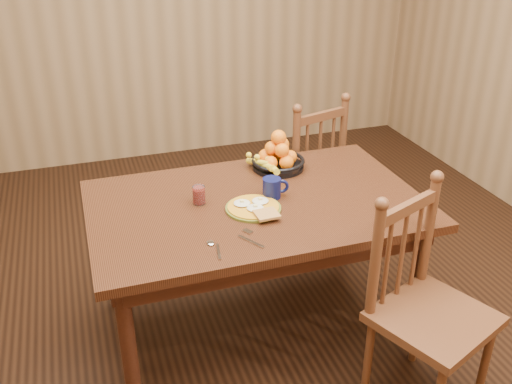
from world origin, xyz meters
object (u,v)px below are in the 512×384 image
object	(u,v)px
chair_far	(303,173)
dining_table	(256,216)
coffee_mug	(273,188)
fruit_bowl	(277,158)
breakfast_plate	(254,208)
chair_near	(426,310)

from	to	relation	value
chair_far	dining_table	bearing A→B (deg)	36.43
chair_far	coffee_mug	size ratio (longest dim) A/B	7.46
coffee_mug	dining_table	bearing A→B (deg)	-169.15
dining_table	fruit_bowl	size ratio (longest dim) A/B	4.94
chair_far	breakfast_plate	bearing A→B (deg)	37.53
chair_near	breakfast_plate	xyz separation A→B (m)	(-0.57, 0.62, 0.27)
dining_table	fruit_bowl	bearing A→B (deg)	54.91
fruit_bowl	breakfast_plate	bearing A→B (deg)	-123.14
dining_table	breakfast_plate	bearing A→B (deg)	-114.32
dining_table	chair_far	xyz separation A→B (m)	(0.56, 0.74, -0.18)
breakfast_plate	fruit_bowl	distance (m)	0.49
breakfast_plate	coffee_mug	size ratio (longest dim) A/B	2.16
dining_table	chair_near	size ratio (longest dim) A/B	1.59
breakfast_plate	dining_table	bearing A→B (deg)	65.68
chair_far	chair_near	distance (m)	1.44
dining_table	chair_near	bearing A→B (deg)	-52.82
breakfast_plate	coffee_mug	world-z (taller)	coffee_mug
chair_near	fruit_bowl	bearing A→B (deg)	84.11
chair_far	chair_near	bearing A→B (deg)	72.48
dining_table	chair_far	size ratio (longest dim) A/B	1.60
dining_table	fruit_bowl	distance (m)	0.43
coffee_mug	chair_far	bearing A→B (deg)	56.93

